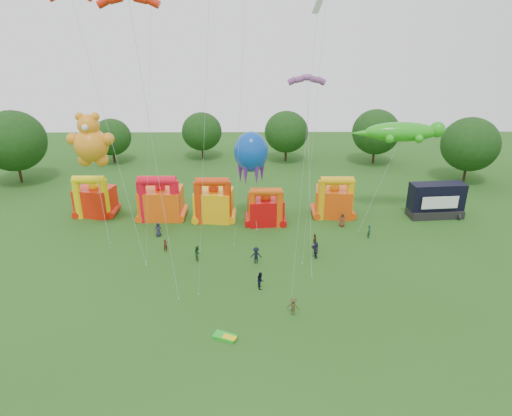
{
  "coord_description": "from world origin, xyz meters",
  "views": [
    {
      "loc": [
        1.51,
        -29.8,
        25.37
      ],
      "look_at": [
        1.91,
        18.0,
        5.58
      ],
      "focal_mm": 32.0,
      "sensor_mm": 36.0,
      "label": 1
    }
  ],
  "objects_px": {
    "teddy_bear_kite": "(96,169)",
    "spectator_4": "(315,241)",
    "bouncy_castle_2": "(214,203)",
    "octopus_kite": "(251,162)",
    "stage_trailer": "(436,201)",
    "gecko_kite": "(384,175)",
    "spectator_0": "(158,229)",
    "bouncy_castle_0": "(95,199)"
  },
  "relations": [
    {
      "from": "spectator_0",
      "to": "octopus_kite",
      "type": "bearing_deg",
      "value": 6.96
    },
    {
      "from": "gecko_kite",
      "to": "spectator_0",
      "type": "relative_size",
      "value": 7.12
    },
    {
      "from": "teddy_bear_kite",
      "to": "spectator_4",
      "type": "relative_size",
      "value": 8.16
    },
    {
      "from": "bouncy_castle_0",
      "to": "spectator_0",
      "type": "bearing_deg",
      "value": -34.79
    },
    {
      "from": "octopus_kite",
      "to": "spectator_0",
      "type": "xyz_separation_m",
      "value": [
        -11.78,
        -4.56,
        -7.39
      ]
    },
    {
      "from": "bouncy_castle_2",
      "to": "teddy_bear_kite",
      "type": "relative_size",
      "value": 0.42
    },
    {
      "from": "bouncy_castle_2",
      "to": "octopus_kite",
      "type": "distance_m",
      "value": 7.8
    },
    {
      "from": "stage_trailer",
      "to": "spectator_0",
      "type": "height_order",
      "value": "stage_trailer"
    },
    {
      "from": "bouncy_castle_2",
      "to": "teddy_bear_kite",
      "type": "height_order",
      "value": "teddy_bear_kite"
    },
    {
      "from": "bouncy_castle_0",
      "to": "gecko_kite",
      "type": "height_order",
      "value": "gecko_kite"
    },
    {
      "from": "bouncy_castle_2",
      "to": "stage_trailer",
      "type": "distance_m",
      "value": 30.55
    },
    {
      "from": "bouncy_castle_0",
      "to": "teddy_bear_kite",
      "type": "bearing_deg",
      "value": -64.44
    },
    {
      "from": "stage_trailer",
      "to": "spectator_0",
      "type": "distance_m",
      "value": 37.71
    },
    {
      "from": "gecko_kite",
      "to": "spectator_4",
      "type": "height_order",
      "value": "gecko_kite"
    },
    {
      "from": "bouncy_castle_2",
      "to": "teddy_bear_kite",
      "type": "bearing_deg",
      "value": -162.73
    },
    {
      "from": "gecko_kite",
      "to": "octopus_kite",
      "type": "distance_m",
      "value": 17.51
    },
    {
      "from": "teddy_bear_kite",
      "to": "spectator_4",
      "type": "height_order",
      "value": "teddy_bear_kite"
    },
    {
      "from": "bouncy_castle_2",
      "to": "spectator_4",
      "type": "bearing_deg",
      "value": -34.17
    },
    {
      "from": "spectator_4",
      "to": "teddy_bear_kite",
      "type": "bearing_deg",
      "value": -76.9
    },
    {
      "from": "stage_trailer",
      "to": "gecko_kite",
      "type": "xyz_separation_m",
      "value": [
        -8.0,
        -1.19,
        4.18
      ]
    },
    {
      "from": "bouncy_castle_2",
      "to": "spectator_0",
      "type": "bearing_deg",
      "value": -142.63
    },
    {
      "from": "bouncy_castle_2",
      "to": "teddy_bear_kite",
      "type": "distance_m",
      "value": 15.7
    },
    {
      "from": "stage_trailer",
      "to": "spectator_0",
      "type": "relative_size",
      "value": 4.13
    },
    {
      "from": "gecko_kite",
      "to": "teddy_bear_kite",
      "type": "bearing_deg",
      "value": -173.67
    },
    {
      "from": "bouncy_castle_2",
      "to": "octopus_kite",
      "type": "bearing_deg",
      "value": -5.82
    },
    {
      "from": "teddy_bear_kite",
      "to": "spectator_4",
      "type": "distance_m",
      "value": 27.84
    },
    {
      "from": "teddy_bear_kite",
      "to": "octopus_kite",
      "type": "xyz_separation_m",
      "value": [
        18.86,
        3.75,
        -0.4
      ]
    },
    {
      "from": "bouncy_castle_0",
      "to": "octopus_kite",
      "type": "distance_m",
      "value": 22.74
    },
    {
      "from": "gecko_kite",
      "to": "spectator_4",
      "type": "relative_size",
      "value": 6.9
    },
    {
      "from": "bouncy_castle_0",
      "to": "gecko_kite",
      "type": "relative_size",
      "value": 0.47
    },
    {
      "from": "stage_trailer",
      "to": "spectator_4",
      "type": "xyz_separation_m",
      "value": [
        -17.89,
        -9.53,
        -1.37
      ]
    },
    {
      "from": "teddy_bear_kite",
      "to": "bouncy_castle_2",
      "type": "bearing_deg",
      "value": 17.27
    },
    {
      "from": "octopus_kite",
      "to": "spectator_0",
      "type": "bearing_deg",
      "value": -158.82
    },
    {
      "from": "bouncy_castle_2",
      "to": "bouncy_castle_0",
      "type": "bearing_deg",
      "value": 173.56
    },
    {
      "from": "bouncy_castle_2",
      "to": "spectator_4",
      "type": "xyz_separation_m",
      "value": [
        12.64,
        -8.58,
        -1.51
      ]
    },
    {
      "from": "bouncy_castle_2",
      "to": "spectator_4",
      "type": "height_order",
      "value": "bouncy_castle_2"
    },
    {
      "from": "bouncy_castle_2",
      "to": "teddy_bear_kite",
      "type": "xyz_separation_m",
      "value": [
        -13.75,
        -4.27,
        6.26
      ]
    },
    {
      "from": "gecko_kite",
      "to": "spectator_0",
      "type": "distance_m",
      "value": 30.11
    },
    {
      "from": "gecko_kite",
      "to": "spectator_0",
      "type": "height_order",
      "value": "gecko_kite"
    },
    {
      "from": "bouncy_castle_2",
      "to": "spectator_4",
      "type": "relative_size",
      "value": 3.41
    },
    {
      "from": "teddy_bear_kite",
      "to": "octopus_kite",
      "type": "distance_m",
      "value": 19.24
    },
    {
      "from": "bouncy_castle_0",
      "to": "gecko_kite",
      "type": "distance_m",
      "value": 39.51
    }
  ]
}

